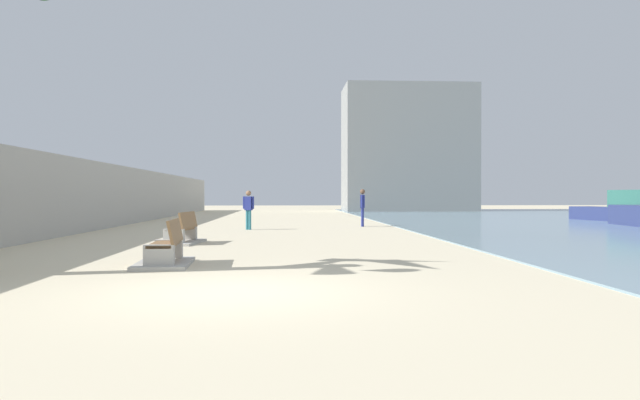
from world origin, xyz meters
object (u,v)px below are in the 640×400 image
person_standing (248,207)px  boat_distant (625,210)px  bench_far (182,236)px  bench_near (166,254)px  person_walking (363,205)px

person_standing → boat_distant: (20.34, 5.96, -0.32)m
bench_far → boat_distant: size_ratio=0.32×
bench_near → bench_far: bearing=96.4°
bench_far → person_standing: bearing=77.7°
bench_near → person_walking: bearing=67.9°
bench_near → bench_far: (-0.65, 5.75, 0.00)m
bench_near → person_standing: bearing=85.8°
bench_near → bench_far: same height
person_standing → boat_distant: boat_distant is taller
person_walking → boat_distant: bearing=13.8°
person_standing → bench_far: bearing=-102.3°
bench_near → boat_distant: size_ratio=0.31×
person_walking → person_standing: size_ratio=1.05×
bench_near → boat_distant: 28.55m
bench_far → person_standing: size_ratio=1.30×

